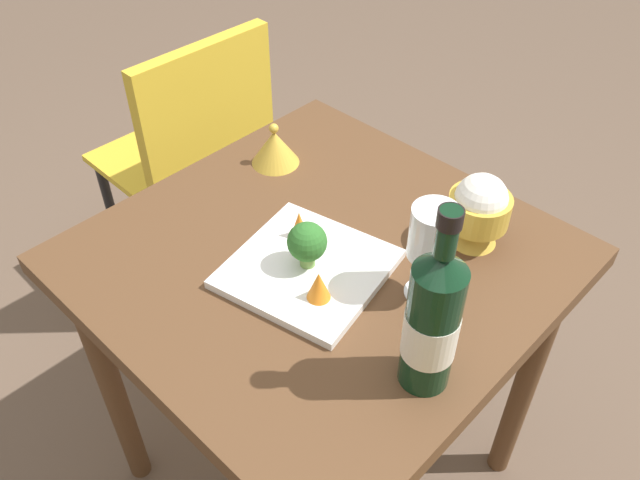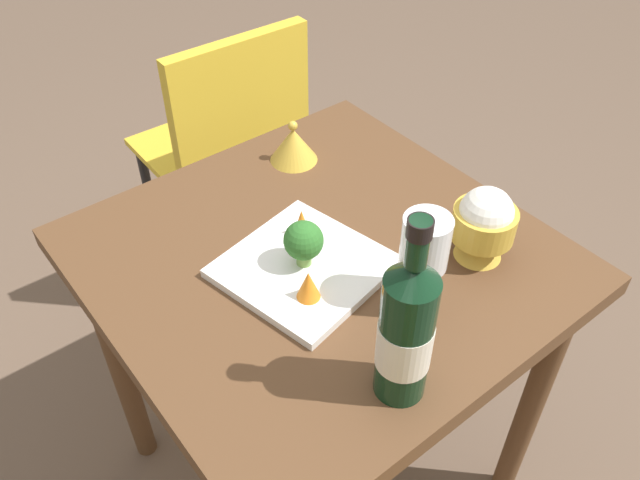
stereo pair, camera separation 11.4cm
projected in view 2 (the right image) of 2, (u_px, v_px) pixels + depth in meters
ground_plane at (320, 466)px, 1.66m from camera, size 8.00×8.00×0.00m
dining_table at (320, 294)px, 1.23m from camera, size 0.76×0.76×0.74m
chair_by_wall at (231, 138)px, 1.82m from camera, size 0.41×0.41×0.85m
wine_bottle at (406, 331)px, 0.86m from camera, size 0.08×0.08×0.32m
wine_glass at (425, 245)px, 0.98m from camera, size 0.08×0.08×0.18m
rice_bowl at (484, 223)px, 1.11m from camera, size 0.11×0.11×0.14m
rice_bowl_lid at (293, 144)px, 1.35m from camera, size 0.10×0.10×0.09m
serving_plate at (304, 267)px, 1.12m from camera, size 0.30×0.30×0.02m
broccoli_floret at (304, 241)px, 1.08m from camera, size 0.07×0.07×0.09m
carrot_garnish_left at (308, 285)px, 1.04m from camera, size 0.04×0.04×0.05m
carrot_garnish_right at (302, 222)px, 1.16m from camera, size 0.03×0.03×0.05m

